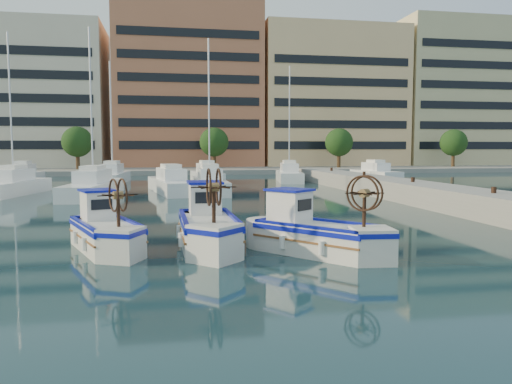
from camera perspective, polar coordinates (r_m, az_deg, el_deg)
name	(u,v)px	position (r m, az deg, el deg)	size (l,w,h in m)	color
ground	(243,254)	(15.86, -1.51, -7.10)	(300.00, 300.00, 0.00)	#193641
quay	(468,201)	(28.03, 23.11, -0.98)	(3.00, 60.00, 1.20)	gray
waterfront	(240,100)	(81.57, -1.87, 10.47)	(180.00, 40.00, 25.60)	gray
yacht_marina	(149,182)	(43.14, -12.14, 1.17)	(40.88, 23.88, 11.50)	white
fishing_boat_a	(105,229)	(17.12, -16.88, -4.12)	(2.81, 4.05, 2.44)	silver
fishing_boat_b	(208,225)	(16.85, -5.52, -3.78)	(1.87, 4.42, 2.74)	silver
fishing_boat_c	(314,232)	(15.88, 6.61, -4.53)	(3.77, 4.07, 2.55)	silver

